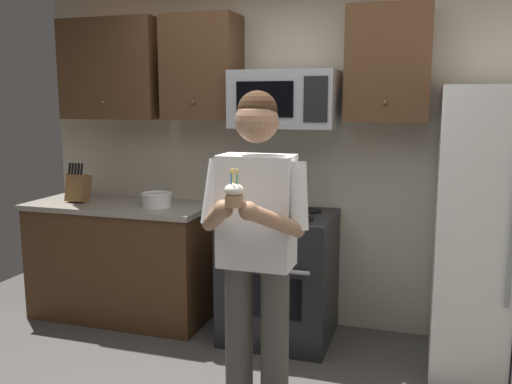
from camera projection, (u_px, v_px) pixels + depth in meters
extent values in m
cube|color=#B7AD99|center=(313.00, 156.00, 4.12)|extent=(4.40, 0.10, 2.60)
cube|color=black|center=(279.00, 276.00, 3.94)|extent=(0.76, 0.66, 0.92)
cube|color=black|center=(266.00, 297.00, 3.63)|extent=(0.48, 0.01, 0.28)
cylinder|color=#99999E|center=(265.00, 269.00, 3.57)|extent=(0.60, 0.03, 0.03)
cylinder|color=black|center=(249.00, 215.00, 3.78)|extent=(0.18, 0.18, 0.01)
cylinder|color=black|center=(300.00, 219.00, 3.67)|extent=(0.18, 0.18, 0.01)
cylinder|color=black|center=(261.00, 208.00, 4.04)|extent=(0.18, 0.18, 0.01)
cylinder|color=black|center=(309.00, 211.00, 3.94)|extent=(0.18, 0.18, 0.01)
cube|color=#9EA0A5|center=(285.00, 99.00, 3.84)|extent=(0.74, 0.40, 0.40)
cube|color=black|center=(264.00, 99.00, 3.67)|extent=(0.40, 0.01, 0.24)
cube|color=black|center=(316.00, 99.00, 3.57)|extent=(0.16, 0.01, 0.30)
cube|color=white|center=(512.00, 233.00, 3.38)|extent=(0.90, 0.72, 1.80)
cylinder|color=gray|center=(512.00, 230.00, 3.02)|extent=(0.02, 0.02, 0.90)
cube|color=#4C301C|center=(114.00, 70.00, 4.27)|extent=(0.80, 0.34, 0.76)
sphere|color=brown|center=(102.00, 102.00, 4.14)|extent=(0.03, 0.03, 0.03)
cube|color=#4C301C|center=(202.00, 68.00, 4.04)|extent=(0.55, 0.34, 0.76)
sphere|color=brown|center=(193.00, 102.00, 3.92)|extent=(0.03, 0.03, 0.03)
cube|color=#4C301C|center=(389.00, 64.00, 3.64)|extent=(0.55, 0.34, 0.76)
sphere|color=brown|center=(385.00, 102.00, 3.51)|extent=(0.03, 0.03, 0.03)
cube|color=#4C301C|center=(123.00, 262.00, 4.35)|extent=(1.40, 0.62, 0.88)
cube|color=gray|center=(120.00, 206.00, 4.27)|extent=(1.44, 0.66, 0.04)
cube|color=brown|center=(78.00, 188.00, 4.30)|extent=(0.16, 0.15, 0.24)
cylinder|color=black|center=(70.00, 169.00, 4.28)|extent=(0.02, 0.04, 0.09)
cylinder|color=black|center=(73.00, 169.00, 4.27)|extent=(0.02, 0.04, 0.09)
cylinder|color=black|center=(76.00, 169.00, 4.26)|extent=(0.02, 0.04, 0.09)
cylinder|color=black|center=(79.00, 169.00, 4.25)|extent=(0.02, 0.04, 0.09)
cylinder|color=black|center=(82.00, 169.00, 4.24)|extent=(0.02, 0.04, 0.09)
cylinder|color=white|center=(157.00, 200.00, 4.11)|extent=(0.22, 0.22, 0.10)
torus|color=white|center=(156.00, 194.00, 4.11)|extent=(0.23, 0.23, 0.01)
cylinder|color=#4C4742|center=(239.00, 341.00, 2.94)|extent=(0.15, 0.15, 0.86)
cylinder|color=#4C4742|center=(275.00, 346.00, 2.88)|extent=(0.15, 0.15, 0.86)
cube|color=white|center=(257.00, 211.00, 2.79)|extent=(0.38, 0.22, 0.58)
sphere|color=#A37556|center=(257.00, 121.00, 2.72)|extent=(0.22, 0.22, 0.22)
sphere|color=#382314|center=(257.00, 111.00, 2.72)|extent=(0.20, 0.20, 0.20)
cylinder|color=white|center=(214.00, 192.00, 2.82)|extent=(0.15, 0.18, 0.35)
cylinder|color=#A37556|center=(216.00, 217.00, 2.66)|extent=(0.26, 0.33, 0.21)
sphere|color=#A37556|center=(223.00, 209.00, 2.50)|extent=(0.09, 0.09, 0.09)
cylinder|color=white|center=(298.00, 196.00, 2.68)|extent=(0.15, 0.18, 0.35)
cylinder|color=#A37556|center=(275.00, 221.00, 2.57)|extent=(0.26, 0.33, 0.21)
sphere|color=#A37556|center=(248.00, 211.00, 2.46)|extent=(0.09, 0.09, 0.09)
cylinder|color=#A87F56|center=(234.00, 201.00, 2.46)|extent=(0.08, 0.08, 0.06)
ellipsoid|color=white|center=(234.00, 190.00, 2.45)|extent=(0.09, 0.09, 0.06)
cylinder|color=#4CBF66|center=(237.00, 180.00, 2.44)|extent=(0.01, 0.01, 0.06)
ellipsoid|color=#FFD159|center=(237.00, 171.00, 2.43)|extent=(0.01, 0.01, 0.02)
cylinder|color=#F2D84C|center=(233.00, 179.00, 2.45)|extent=(0.01, 0.01, 0.06)
ellipsoid|color=#FFD159|center=(233.00, 171.00, 2.45)|extent=(0.01, 0.01, 0.02)
cylinder|color=#4C7FE5|center=(231.00, 180.00, 2.43)|extent=(0.01, 0.01, 0.06)
ellipsoid|color=#FFD159|center=(231.00, 171.00, 2.42)|extent=(0.01, 0.01, 0.02)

